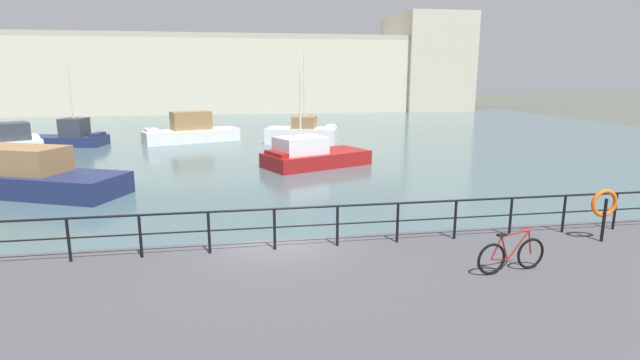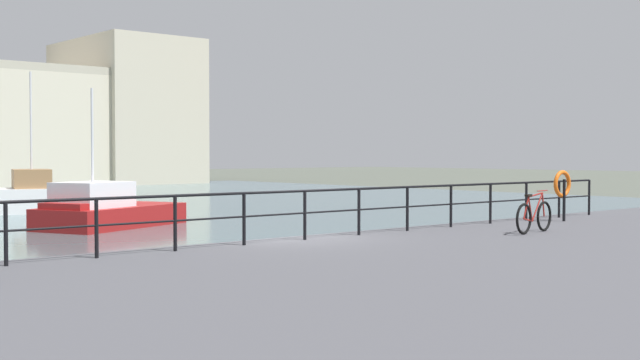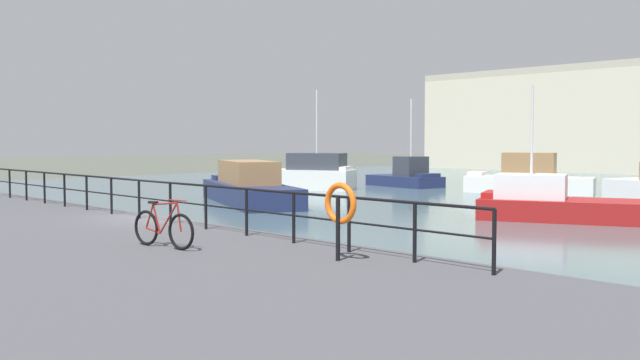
{
  "view_description": "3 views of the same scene",
  "coord_description": "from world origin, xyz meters",
  "px_view_note": "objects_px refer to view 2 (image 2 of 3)",
  "views": [
    {
      "loc": [
        -0.92,
        -12.3,
        5.34
      ],
      "look_at": [
        1.81,
        3.6,
        1.82
      ],
      "focal_mm": 27.28,
      "sensor_mm": 36.0,
      "label": 1
    },
    {
      "loc": [
        -11.42,
        -14.41,
        2.88
      ],
      "look_at": [
        3.64,
        3.07,
        2.16
      ],
      "focal_mm": 46.68,
      "sensor_mm": 36.0,
      "label": 2
    },
    {
      "loc": [
        17.12,
        -10.34,
        3.18
      ],
      "look_at": [
        0.98,
        5.09,
        1.91
      ],
      "focal_mm": 39.25,
      "sensor_mm": 36.0,
      "label": 3
    }
  ],
  "objects_px": {
    "moored_red_daysailer": "(28,196)",
    "life_ring_stand": "(562,186)",
    "moored_blue_motorboat": "(106,210)",
    "parked_bicycle": "(534,216)"
  },
  "relations": [
    {
      "from": "parked_bicycle",
      "to": "life_ring_stand",
      "type": "distance_m",
      "value": 3.83
    },
    {
      "from": "moored_red_daysailer",
      "to": "moored_blue_motorboat",
      "type": "bearing_deg",
      "value": -77.42
    },
    {
      "from": "moored_red_daysailer",
      "to": "moored_blue_motorboat",
      "type": "height_order",
      "value": "moored_red_daysailer"
    },
    {
      "from": "life_ring_stand",
      "to": "parked_bicycle",
      "type": "bearing_deg",
      "value": -156.63
    },
    {
      "from": "moored_blue_motorboat",
      "to": "parked_bicycle",
      "type": "height_order",
      "value": "moored_blue_motorboat"
    },
    {
      "from": "moored_blue_motorboat",
      "to": "moored_red_daysailer",
      "type": "bearing_deg",
      "value": -118.64
    },
    {
      "from": "parked_bicycle",
      "to": "life_ring_stand",
      "type": "xyz_separation_m",
      "value": [
        3.47,
        1.5,
        0.59
      ]
    },
    {
      "from": "moored_red_daysailer",
      "to": "life_ring_stand",
      "type": "xyz_separation_m",
      "value": [
        4.25,
        -27.04,
        1.2
      ]
    },
    {
      "from": "moored_red_daysailer",
      "to": "life_ring_stand",
      "type": "bearing_deg",
      "value": -63.84
    },
    {
      "from": "moored_red_daysailer",
      "to": "life_ring_stand",
      "type": "height_order",
      "value": "moored_red_daysailer"
    }
  ]
}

